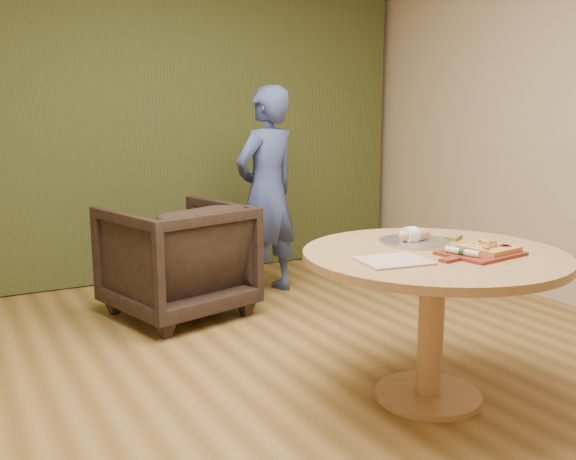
# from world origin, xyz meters

# --- Properties ---
(room_shell) EXTENTS (5.04, 6.04, 2.84)m
(room_shell) POSITION_xyz_m (0.00, 0.00, 1.40)
(room_shell) COLOR olive
(room_shell) RESTS_ON ground
(curtain) EXTENTS (4.80, 0.14, 2.78)m
(curtain) POSITION_xyz_m (0.00, 2.90, 1.40)
(curtain) COLOR #323A1A
(curtain) RESTS_ON ground
(pedestal_table) EXTENTS (1.27, 1.27, 0.75)m
(pedestal_table) POSITION_xyz_m (0.54, -0.08, 0.61)
(pedestal_table) COLOR tan
(pedestal_table) RESTS_ON ground
(pizza_paddle) EXTENTS (0.46, 0.33, 0.01)m
(pizza_paddle) POSITION_xyz_m (0.68, -0.24, 0.76)
(pizza_paddle) COLOR maroon
(pizza_paddle) RESTS_ON pedestal_table
(flatbread_pizza) EXTENTS (0.25, 0.25, 0.04)m
(flatbread_pizza) POSITION_xyz_m (0.75, -0.24, 0.78)
(flatbread_pizza) COLOR #E3A558
(flatbread_pizza) RESTS_ON pizza_paddle
(cutlery_roll) EXTENTS (0.08, 0.20, 0.03)m
(cutlery_roll) POSITION_xyz_m (0.57, -0.25, 0.78)
(cutlery_roll) COLOR white
(cutlery_roll) RESTS_ON pizza_paddle
(newspaper) EXTENTS (0.33, 0.29, 0.01)m
(newspaper) POSITION_xyz_m (0.24, -0.15, 0.76)
(newspaper) COLOR white
(newspaper) RESTS_ON pedestal_table
(serving_tray) EXTENTS (0.36, 0.36, 0.02)m
(serving_tray) POSITION_xyz_m (0.59, 0.12, 0.76)
(serving_tray) COLOR silver
(serving_tray) RESTS_ON pedestal_table
(bread_roll) EXTENTS (0.19, 0.09, 0.09)m
(bread_roll) POSITION_xyz_m (0.58, 0.12, 0.79)
(bread_roll) COLOR tan
(bread_roll) RESTS_ON serving_tray
(green_packet) EXTENTS (0.15, 0.15, 0.02)m
(green_packet) POSITION_xyz_m (0.83, 0.12, 0.76)
(green_packet) COLOR #545C29
(green_packet) RESTS_ON pedestal_table
(armchair) EXTENTS (1.02, 0.99, 0.88)m
(armchair) POSITION_xyz_m (-0.11, 1.80, 0.44)
(armchair) COLOR black
(armchair) RESTS_ON ground
(person_standing) EXTENTS (0.68, 0.55, 1.60)m
(person_standing) POSITION_xyz_m (0.68, 1.98, 0.80)
(person_standing) COLOR #364689
(person_standing) RESTS_ON ground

